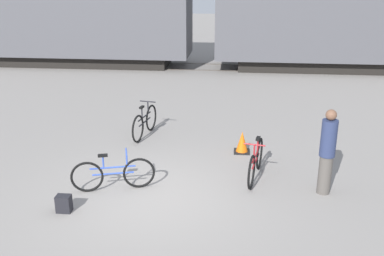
{
  "coord_description": "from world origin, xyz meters",
  "views": [
    {
      "loc": [
        1.6,
        -8.13,
        4.42
      ],
      "look_at": [
        0.67,
        1.18,
        1.1
      ],
      "focal_mm": 42.0,
      "sensor_mm": 36.0,
      "label": 1
    }
  ],
  "objects_px": {
    "freight_train": "(203,6)",
    "traffic_cone": "(242,143)",
    "bicycle_maroon": "(256,162)",
    "bicycle_black": "(145,122)",
    "person_in_navy": "(327,152)",
    "backpack": "(64,204)",
    "bicycle_blue": "(113,174)"
  },
  "relations": [
    {
      "from": "bicycle_maroon",
      "to": "traffic_cone",
      "type": "height_order",
      "value": "bicycle_maroon"
    },
    {
      "from": "person_in_navy",
      "to": "bicycle_maroon",
      "type": "bearing_deg",
      "value": 128.76
    },
    {
      "from": "freight_train",
      "to": "bicycle_maroon",
      "type": "xyz_separation_m",
      "value": [
        2.1,
        -11.88,
        -2.45
      ]
    },
    {
      "from": "freight_train",
      "to": "person_in_navy",
      "type": "distance_m",
      "value": 13.09
    },
    {
      "from": "bicycle_blue",
      "to": "traffic_cone",
      "type": "bearing_deg",
      "value": 40.97
    },
    {
      "from": "bicycle_black",
      "to": "person_in_navy",
      "type": "bearing_deg",
      "value": -34.18
    },
    {
      "from": "bicycle_black",
      "to": "person_in_navy",
      "type": "distance_m",
      "value": 5.32
    },
    {
      "from": "bicycle_black",
      "to": "traffic_cone",
      "type": "bearing_deg",
      "value": -18.96
    },
    {
      "from": "freight_train",
      "to": "traffic_cone",
      "type": "relative_size",
      "value": 102.9
    },
    {
      "from": "bicycle_maroon",
      "to": "bicycle_black",
      "type": "height_order",
      "value": "bicycle_black"
    },
    {
      "from": "traffic_cone",
      "to": "freight_train",
      "type": "bearing_deg",
      "value": 99.87
    },
    {
      "from": "bicycle_black",
      "to": "backpack",
      "type": "relative_size",
      "value": 5.07
    },
    {
      "from": "freight_train",
      "to": "bicycle_maroon",
      "type": "distance_m",
      "value": 12.31
    },
    {
      "from": "person_in_navy",
      "to": "traffic_cone",
      "type": "height_order",
      "value": "person_in_navy"
    },
    {
      "from": "person_in_navy",
      "to": "backpack",
      "type": "xyz_separation_m",
      "value": [
        -5.11,
        -1.29,
        -0.76
      ]
    },
    {
      "from": "freight_train",
      "to": "person_in_navy",
      "type": "height_order",
      "value": "freight_train"
    },
    {
      "from": "bicycle_blue",
      "to": "backpack",
      "type": "bearing_deg",
      "value": -125.84
    },
    {
      "from": "bicycle_maroon",
      "to": "person_in_navy",
      "type": "height_order",
      "value": "person_in_navy"
    },
    {
      "from": "backpack",
      "to": "traffic_cone",
      "type": "height_order",
      "value": "traffic_cone"
    },
    {
      "from": "bicycle_maroon",
      "to": "traffic_cone",
      "type": "relative_size",
      "value": 3.24
    },
    {
      "from": "freight_train",
      "to": "traffic_cone",
      "type": "distance_m",
      "value": 10.89
    },
    {
      "from": "bicycle_maroon",
      "to": "backpack",
      "type": "distance_m",
      "value": 4.16
    },
    {
      "from": "bicycle_blue",
      "to": "freight_train",
      "type": "bearing_deg",
      "value": 85.99
    },
    {
      "from": "freight_train",
      "to": "traffic_cone",
      "type": "bearing_deg",
      "value": -80.13
    },
    {
      "from": "bicycle_black",
      "to": "freight_train",
      "type": "bearing_deg",
      "value": 84.7
    },
    {
      "from": "bicycle_blue",
      "to": "traffic_cone",
      "type": "height_order",
      "value": "bicycle_blue"
    },
    {
      "from": "bicycle_blue",
      "to": "bicycle_black",
      "type": "bearing_deg",
      "value": 89.76
    },
    {
      "from": "bicycle_blue",
      "to": "person_in_navy",
      "type": "bearing_deg",
      "value": 3.96
    },
    {
      "from": "freight_train",
      "to": "bicycle_blue",
      "type": "height_order",
      "value": "freight_train"
    },
    {
      "from": "bicycle_maroon",
      "to": "bicycle_black",
      "type": "bearing_deg",
      "value": 141.3
    },
    {
      "from": "freight_train",
      "to": "bicycle_maroon",
      "type": "relative_size",
      "value": 31.75
    },
    {
      "from": "person_in_navy",
      "to": "backpack",
      "type": "distance_m",
      "value": 5.32
    }
  ]
}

